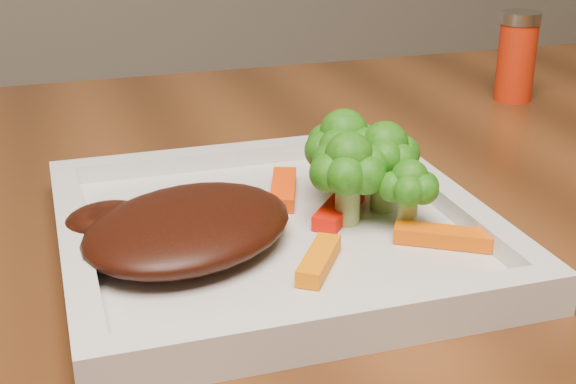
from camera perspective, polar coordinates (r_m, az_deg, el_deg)
name	(u,v)px	position (r m, az deg, el deg)	size (l,w,h in m)	color
plate	(273,237)	(0.53, -1.04, -3.24)	(0.27, 0.27, 0.01)	silver
steak	(189,227)	(0.50, -7.08, -2.47)	(0.14, 0.11, 0.03)	#341007
broccoli_0	(343,154)	(0.56, 3.95, 2.73)	(0.06, 0.06, 0.07)	#266611
broccoli_1	(384,165)	(0.54, 6.83, 1.90)	(0.06, 0.06, 0.06)	#1E7A14
broccoli_2	(409,188)	(0.52, 8.60, 0.25)	(0.05, 0.05, 0.06)	#397313
broccoli_3	(348,179)	(0.52, 4.31, 0.91)	(0.06, 0.06, 0.06)	#156F12
carrot_1	(443,236)	(0.51, 10.97, -3.11)	(0.06, 0.02, 0.01)	#EB5B03
carrot_2	(319,260)	(0.47, 2.21, -4.86)	(0.05, 0.01, 0.01)	orange
carrot_3	(386,180)	(0.59, 6.96, 0.86)	(0.06, 0.02, 0.01)	orange
carrot_4	(283,189)	(0.57, -0.33, 0.21)	(0.06, 0.02, 0.01)	#FF3F04
carrot_6	(339,208)	(0.54, 3.68, -1.14)	(0.06, 0.02, 0.01)	#F31103
spice_shaker	(517,57)	(0.87, 15.95, 9.24)	(0.04, 0.04, 0.09)	red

